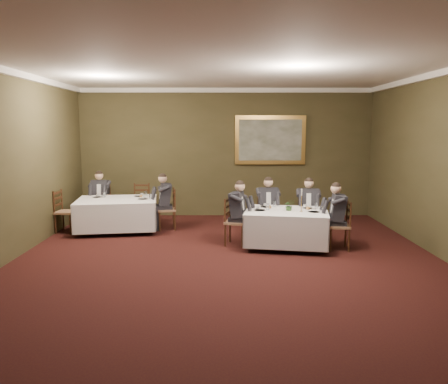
{
  "coord_description": "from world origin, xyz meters",
  "views": [
    {
      "loc": [
        -0.11,
        -7.06,
        2.44
      ],
      "look_at": [
        -0.06,
        1.68,
        1.15
      ],
      "focal_mm": 35.0,
      "sensor_mm": 36.0,
      "label": 1
    }
  ],
  "objects_px": {
    "table_second": "(117,212)",
    "diner_main_backright": "(308,215)",
    "diner_sec_backleft": "(101,203)",
    "centerpiece": "(289,205)",
    "diner_main_endright": "(339,224)",
    "diner_sec_endright": "(167,208)",
    "candlestick": "(301,203)",
    "chair_main_endright": "(339,236)",
    "diner_main_endleft": "(236,221)",
    "diner_main_backleft": "(267,214)",
    "table_main": "(286,226)",
    "chair_main_endleft": "(235,231)",
    "painting": "(270,140)",
    "chair_main_backright": "(307,225)",
    "chair_main_backleft": "(267,224)",
    "chair_sec_endleft": "(66,220)",
    "chair_sec_endright": "(167,218)",
    "chair_sec_backright": "(141,211)",
    "chair_sec_backleft": "(102,212)"
  },
  "relations": [
    {
      "from": "diner_main_endright",
      "to": "diner_sec_endright",
      "type": "height_order",
      "value": "same"
    },
    {
      "from": "chair_main_backright",
      "to": "chair_main_endright",
      "type": "distance_m",
      "value": 1.05
    },
    {
      "from": "diner_main_backright",
      "to": "chair_sec_endleft",
      "type": "relative_size",
      "value": 1.35
    },
    {
      "from": "candlestick",
      "to": "painting",
      "type": "relative_size",
      "value": 0.25
    },
    {
      "from": "painting",
      "to": "diner_sec_backleft",
      "type": "bearing_deg",
      "value": -168.2
    },
    {
      "from": "table_second",
      "to": "chair_main_backleft",
      "type": "relative_size",
      "value": 2.03
    },
    {
      "from": "diner_main_backleft",
      "to": "chair_sec_endleft",
      "type": "height_order",
      "value": "diner_main_backleft"
    },
    {
      "from": "diner_sec_backleft",
      "to": "diner_main_endleft",
      "type": "bearing_deg",
      "value": 148.57
    },
    {
      "from": "chair_main_endright",
      "to": "candlestick",
      "type": "distance_m",
      "value": 1.01
    },
    {
      "from": "diner_sec_backleft",
      "to": "diner_sec_endright",
      "type": "distance_m",
      "value": 1.92
    },
    {
      "from": "table_main",
      "to": "table_second",
      "type": "distance_m",
      "value": 4.08
    },
    {
      "from": "diner_main_backright",
      "to": "chair_sec_backright",
      "type": "distance_m",
      "value": 4.38
    },
    {
      "from": "chair_main_endleft",
      "to": "diner_sec_endright",
      "type": "height_order",
      "value": "diner_sec_endright"
    },
    {
      "from": "table_second",
      "to": "diner_main_backright",
      "type": "height_order",
      "value": "diner_main_backright"
    },
    {
      "from": "diner_main_backright",
      "to": "diner_sec_endright",
      "type": "bearing_deg",
      "value": -7.64
    },
    {
      "from": "diner_sec_endright",
      "to": "diner_main_backright",
      "type": "bearing_deg",
      "value": -115.45
    },
    {
      "from": "diner_main_backright",
      "to": "candlestick",
      "type": "bearing_deg",
      "value": 77.46
    },
    {
      "from": "diner_sec_endright",
      "to": "centerpiece",
      "type": "height_order",
      "value": "diner_sec_endright"
    },
    {
      "from": "diner_sec_backleft",
      "to": "painting",
      "type": "bearing_deg",
      "value": -167.48
    },
    {
      "from": "table_second",
      "to": "chair_main_endleft",
      "type": "bearing_deg",
      "value": -24.53
    },
    {
      "from": "chair_sec_endright",
      "to": "chair_sec_endleft",
      "type": "xyz_separation_m",
      "value": [
        -2.34,
        -0.31,
        0.0
      ]
    },
    {
      "from": "chair_main_backright",
      "to": "diner_main_backright",
      "type": "xyz_separation_m",
      "value": [
        -0.0,
        -0.01,
        0.23
      ]
    },
    {
      "from": "diner_main_backright",
      "to": "painting",
      "type": "relative_size",
      "value": 0.7
    },
    {
      "from": "diner_main_backleft",
      "to": "diner_main_backright",
      "type": "bearing_deg",
      "value": 167.7
    },
    {
      "from": "chair_main_backleft",
      "to": "diner_main_endleft",
      "type": "bearing_deg",
      "value": 42.96
    },
    {
      "from": "diner_sec_backleft",
      "to": "centerpiece",
      "type": "height_order",
      "value": "diner_sec_backleft"
    },
    {
      "from": "chair_sec_backleft",
      "to": "diner_sec_backleft",
      "type": "distance_m",
      "value": 0.23
    },
    {
      "from": "diner_main_backright",
      "to": "chair_sec_backright",
      "type": "height_order",
      "value": "diner_main_backright"
    },
    {
      "from": "chair_main_backright",
      "to": "chair_main_endleft",
      "type": "bearing_deg",
      "value": 26.66
    },
    {
      "from": "table_second",
      "to": "candlestick",
      "type": "height_order",
      "value": "candlestick"
    },
    {
      "from": "chair_sec_backleft",
      "to": "chair_main_endright",
      "type": "bearing_deg",
      "value": 156.03
    },
    {
      "from": "candlestick",
      "to": "painting",
      "type": "distance_m",
      "value": 3.57
    },
    {
      "from": "table_second",
      "to": "diner_main_endright",
      "type": "relative_size",
      "value": 1.51
    },
    {
      "from": "diner_sec_endright",
      "to": "chair_main_backleft",
      "type": "bearing_deg",
      "value": -116.88
    },
    {
      "from": "candlestick",
      "to": "chair_main_endright",
      "type": "bearing_deg",
      "value": -4.95
    },
    {
      "from": "chair_main_backleft",
      "to": "chair_sec_endright",
      "type": "bearing_deg",
      "value": -18.48
    },
    {
      "from": "table_main",
      "to": "chair_sec_endright",
      "type": "bearing_deg",
      "value": 148.77
    },
    {
      "from": "chair_sec_endleft",
      "to": "centerpiece",
      "type": "distance_m",
      "value": 5.23
    },
    {
      "from": "table_second",
      "to": "diner_main_endright",
      "type": "bearing_deg",
      "value": -18.62
    },
    {
      "from": "diner_main_backleft",
      "to": "diner_sec_backleft",
      "type": "xyz_separation_m",
      "value": [
        -4.14,
        1.41,
        0.0
      ]
    },
    {
      "from": "diner_main_backright",
      "to": "candlestick",
      "type": "distance_m",
      "value": 1.02
    },
    {
      "from": "diner_sec_endright",
      "to": "candlestick",
      "type": "relative_size",
      "value": 2.81
    },
    {
      "from": "candlestick",
      "to": "table_main",
      "type": "bearing_deg",
      "value": 157.28
    },
    {
      "from": "chair_main_backright",
      "to": "diner_sec_backleft",
      "type": "xyz_separation_m",
      "value": [
        -5.02,
        1.55,
        0.23
      ]
    },
    {
      "from": "chair_main_endleft",
      "to": "chair_sec_endright",
      "type": "bearing_deg",
      "value": -116.16
    },
    {
      "from": "table_main",
      "to": "chair_sec_endright",
      "type": "height_order",
      "value": "chair_sec_endright"
    },
    {
      "from": "diner_main_endright",
      "to": "centerpiece",
      "type": "xyz_separation_m",
      "value": [
        -0.98,
        0.19,
        0.37
      ]
    },
    {
      "from": "chair_main_backleft",
      "to": "chair_sec_endleft",
      "type": "bearing_deg",
      "value": -6.9
    },
    {
      "from": "table_main",
      "to": "diner_main_backright",
      "type": "bearing_deg",
      "value": 52.1
    },
    {
      "from": "chair_main_backleft",
      "to": "chair_sec_endleft",
      "type": "xyz_separation_m",
      "value": [
        -4.69,
        0.38,
        0.0
      ]
    }
  ]
}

